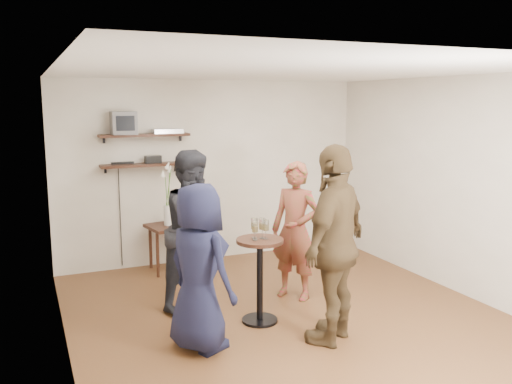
# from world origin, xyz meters

# --- Properties ---
(room) EXTENTS (4.58, 5.08, 2.68)m
(room) POSITION_xyz_m (0.00, 0.00, 1.30)
(room) COLOR #4E2919
(room) RESTS_ON ground
(shelf_upper) EXTENTS (1.20, 0.25, 0.04)m
(shelf_upper) POSITION_xyz_m (-1.00, 2.38, 1.85)
(shelf_upper) COLOR black
(shelf_upper) RESTS_ON room
(shelf_lower) EXTENTS (1.20, 0.25, 0.04)m
(shelf_lower) POSITION_xyz_m (-1.00, 2.38, 1.45)
(shelf_lower) COLOR black
(shelf_lower) RESTS_ON room
(crt_monitor) EXTENTS (0.32, 0.30, 0.30)m
(crt_monitor) POSITION_xyz_m (-1.27, 2.38, 2.02)
(crt_monitor) COLOR #59595B
(crt_monitor) RESTS_ON shelf_upper
(dvd_deck) EXTENTS (0.40, 0.24, 0.06)m
(dvd_deck) POSITION_xyz_m (-0.69, 2.38, 1.90)
(dvd_deck) COLOR silver
(dvd_deck) RESTS_ON shelf_upper
(radio) EXTENTS (0.22, 0.10, 0.10)m
(radio) POSITION_xyz_m (-0.90, 2.38, 1.52)
(radio) COLOR black
(radio) RESTS_ON shelf_lower
(power_strip) EXTENTS (0.30, 0.05, 0.03)m
(power_strip) POSITION_xyz_m (-1.30, 2.42, 1.48)
(power_strip) COLOR black
(power_strip) RESTS_ON shelf_lower
(side_table) EXTENTS (0.62, 0.62, 0.64)m
(side_table) POSITION_xyz_m (-0.76, 2.14, 0.54)
(side_table) COLOR black
(side_table) RESTS_ON room
(vase_lilies) EXTENTS (0.18, 0.19, 0.88)m
(vase_lilies) POSITION_xyz_m (-0.76, 2.14, 0.92)
(vase_lilies) COLOR silver
(vase_lilies) RESTS_ON side_table
(drinks_table) EXTENTS (0.49, 0.49, 0.90)m
(drinks_table) POSITION_xyz_m (-0.33, 0.06, 0.58)
(drinks_table) COLOR black
(drinks_table) RESTS_ON room
(wine_glass_fl) EXTENTS (0.06, 0.06, 0.19)m
(wine_glass_fl) POSITION_xyz_m (-0.39, 0.04, 1.02)
(wine_glass_fl) COLOR silver
(wine_glass_fl) RESTS_ON drinks_table
(wine_glass_fr) EXTENTS (0.07, 0.07, 0.20)m
(wine_glass_fr) POSITION_xyz_m (-0.28, 0.03, 1.03)
(wine_glass_fr) COLOR silver
(wine_glass_fr) RESTS_ON drinks_table
(wine_glass_bl) EXTENTS (0.07, 0.07, 0.21)m
(wine_glass_bl) POSITION_xyz_m (-0.37, 0.12, 1.04)
(wine_glass_bl) COLOR silver
(wine_glass_bl) RESTS_ON drinks_table
(wine_glass_br) EXTENTS (0.07, 0.07, 0.21)m
(wine_glass_br) POSITION_xyz_m (-0.30, 0.08, 1.04)
(wine_glass_br) COLOR silver
(wine_glass_br) RESTS_ON drinks_table
(person_plaid) EXTENTS (0.66, 0.71, 1.62)m
(person_plaid) POSITION_xyz_m (0.34, 0.56, 0.81)
(person_plaid) COLOR #B31430
(person_plaid) RESTS_ON room
(person_dark) EXTENTS (1.10, 1.05, 1.78)m
(person_dark) POSITION_xyz_m (-0.82, 0.75, 0.89)
(person_dark) COLOR black
(person_dark) RESTS_ON room
(person_navy) EXTENTS (0.77, 0.91, 1.58)m
(person_navy) POSITION_xyz_m (-1.10, -0.28, 0.79)
(person_navy) COLOR black
(person_navy) RESTS_ON room
(person_brown) EXTENTS (1.19, 1.02, 1.92)m
(person_brown) POSITION_xyz_m (0.15, -0.63, 0.96)
(person_brown) COLOR #41301C
(person_brown) RESTS_ON room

